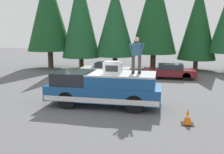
{
  "coord_description": "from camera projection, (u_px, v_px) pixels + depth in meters",
  "views": [
    {
      "loc": [
        -11.02,
        -3.33,
        3.47
      ],
      "look_at": [
        0.53,
        -0.95,
        1.35
      ],
      "focal_mm": 38.15,
      "sensor_mm": 36.0,
      "label": 1
    }
  ],
  "objects": [
    {
      "name": "ground_plane",
      "position": [
        91.0,
        105.0,
        11.89
      ],
      "size": [
        90.0,
        90.0,
        0.0
      ],
      "primitive_type": "plane",
      "color": "#565659"
    },
    {
      "name": "pickup_truck",
      "position": [
        104.0,
        88.0,
        11.64
      ],
      "size": [
        2.01,
        5.54,
        1.65
      ],
      "color": "navy",
      "rests_on": "ground"
    },
    {
      "name": "compressor_unit",
      "position": [
        113.0,
        67.0,
        11.28
      ],
      "size": [
        0.65,
        0.84,
        0.56
      ],
      "color": "silver",
      "rests_on": "pickup_truck"
    },
    {
      "name": "person_on_truck_bed",
      "position": [
        137.0,
        54.0,
        11.1
      ],
      "size": [
        0.29,
        0.72,
        1.69
      ],
      "color": "#423D38",
      "rests_on": "pickup_truck"
    },
    {
      "name": "parked_car_maroon",
      "position": [
        169.0,
        71.0,
        18.92
      ],
      "size": [
        1.64,
        4.1,
        1.16
      ],
      "color": "maroon",
      "rests_on": "ground"
    },
    {
      "name": "parked_car_white",
      "position": [
        106.0,
        69.0,
        19.95
      ],
      "size": [
        1.64,
        4.1,
        1.16
      ],
      "color": "white",
      "rests_on": "ground"
    },
    {
      "name": "traffic_cone",
      "position": [
        188.0,
        117.0,
        9.24
      ],
      "size": [
        0.47,
        0.47,
        0.62
      ],
      "color": "black",
      "rests_on": "ground"
    },
    {
      "name": "conifer_left",
      "position": [
        198.0,
        22.0,
        22.69
      ],
      "size": [
        3.63,
        3.63,
        8.21
      ],
      "color": "#4C3826",
      "rests_on": "ground"
    },
    {
      "name": "conifer_center_left",
      "position": [
        154.0,
        10.0,
        23.06
      ],
      "size": [
        4.47,
        4.47,
        10.03
      ],
      "color": "#4C3826",
      "rests_on": "ground"
    },
    {
      "name": "conifer_center_right",
      "position": [
        115.0,
        21.0,
        23.38
      ],
      "size": [
        4.0,
        4.0,
        8.21
      ],
      "color": "#4C3826",
      "rests_on": "ground"
    },
    {
      "name": "conifer_right",
      "position": [
        80.0,
        15.0,
        23.42
      ],
      "size": [
        3.78,
        3.78,
        9.52
      ],
      "color": "#4C3826",
      "rests_on": "ground"
    },
    {
      "name": "conifer_far_right",
      "position": [
        48.0,
        11.0,
        24.07
      ],
      "size": [
        4.48,
        4.48,
        9.91
      ],
      "color": "#4C3826",
      "rests_on": "ground"
    }
  ]
}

